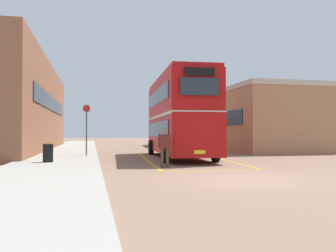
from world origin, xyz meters
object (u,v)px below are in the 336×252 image
(double_decker_bus, at_px, (179,116))
(pedestrian_boarding, at_px, (165,145))
(litter_bin, at_px, (48,153))
(bus_stop_sign, at_px, (86,125))
(single_deck_bus, at_px, (167,131))

(double_decker_bus, relative_size, pedestrian_boarding, 6.03)
(litter_bin, distance_m, bus_stop_sign, 5.04)
(double_decker_bus, distance_m, litter_bin, 7.93)
(double_decker_bus, relative_size, litter_bin, 11.56)
(double_decker_bus, relative_size, bus_stop_sign, 3.35)
(pedestrian_boarding, height_order, litter_bin, pedestrian_boarding)
(single_deck_bus, distance_m, bus_stop_sign, 18.14)
(single_deck_bus, height_order, bus_stop_sign, bus_stop_sign)
(litter_bin, bearing_deg, single_deck_bus, 63.92)
(pedestrian_boarding, relative_size, bus_stop_sign, 0.56)
(single_deck_bus, relative_size, litter_bin, 9.44)
(double_decker_bus, bearing_deg, bus_stop_sign, 164.86)
(single_deck_bus, xyz_separation_m, bus_stop_sign, (-8.43, -16.06, 0.31))
(litter_bin, height_order, bus_stop_sign, bus_stop_sign)
(single_deck_bus, relative_size, pedestrian_boarding, 4.92)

